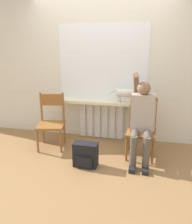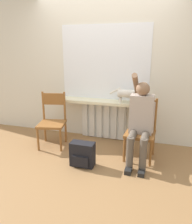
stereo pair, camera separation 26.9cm
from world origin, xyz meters
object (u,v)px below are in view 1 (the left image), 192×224
cat (126,93)px  backpack (86,155)px  chair_left (51,121)px  person (142,118)px  chair_right (142,128)px

cat → backpack: size_ratio=1.42×
chair_left → person: bearing=-16.7°
chair_left → backpack: (0.74, -0.52, -0.28)m
backpack → chair_right: bearing=34.1°
cat → person: bearing=-61.1°
chair_left → person: person is taller
chair_right → backpack: 0.97m
chair_left → backpack: 0.95m
chair_right → person: (-0.00, -0.11, 0.20)m
chair_right → cat: 0.68m
cat → backpack: cat is taller
cat → chair_right: bearing=-54.8°
person → backpack: size_ratio=3.71×
person → backpack: 0.99m
chair_right → cat: (-0.29, 0.41, 0.46)m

